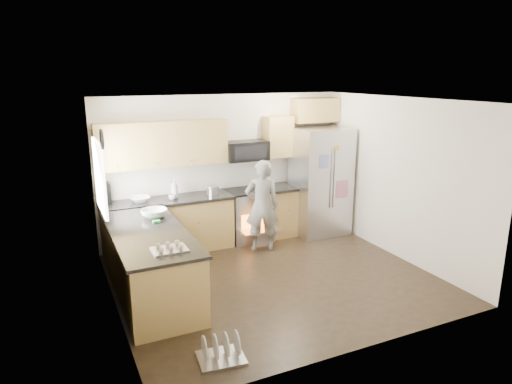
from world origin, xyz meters
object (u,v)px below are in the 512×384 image
stove_range (249,203)px  dish_rack (221,353)px  refrigerator (321,182)px  person (262,206)px

stove_range → dish_rack: bearing=-118.7°
stove_range → refrigerator: 1.42m
stove_range → refrigerator: bearing=-10.1°
refrigerator → person: bearing=-165.3°
stove_range → dish_rack: 3.72m
person → dish_rack: 3.24m
stove_range → refrigerator: refrigerator is taller
stove_range → dish_rack: stove_range is taller
stove_range → person: bearing=-91.5°
person → dish_rack: bearing=75.1°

